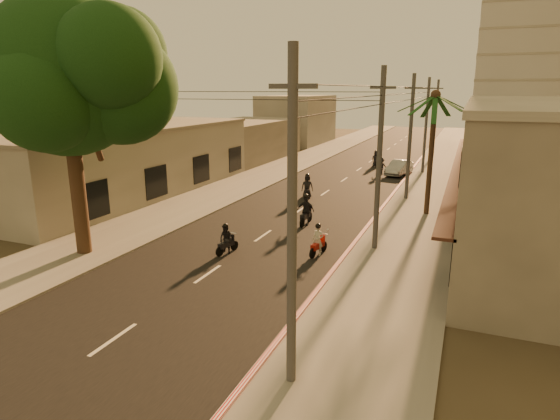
# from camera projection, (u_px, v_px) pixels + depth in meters

# --- Properties ---
(ground) EXTENTS (160.00, 160.00, 0.00)m
(ground) POSITION_uv_depth(u_px,v_px,m) (182.00, 292.00, 18.85)
(ground) COLOR #383023
(ground) RESTS_ON ground
(road) EXTENTS (10.00, 140.00, 0.02)m
(road) POSITION_uv_depth(u_px,v_px,m) (325.00, 193.00, 36.79)
(road) COLOR black
(road) RESTS_ON ground
(sidewalk_right) EXTENTS (5.00, 140.00, 0.12)m
(sidewalk_right) POSITION_uv_depth(u_px,v_px,m) (424.00, 200.00, 34.06)
(sidewalk_right) COLOR slate
(sidewalk_right) RESTS_ON ground
(sidewalk_left) EXTENTS (5.00, 140.00, 0.12)m
(sidewalk_left) POSITION_uv_depth(u_px,v_px,m) (240.00, 185.00, 39.50)
(sidewalk_left) COLOR slate
(sidewalk_left) RESTS_ON ground
(curb_stripe) EXTENTS (0.20, 60.00, 0.20)m
(curb_stripe) POSITION_uv_depth(u_px,v_px,m) (378.00, 213.00, 30.43)
(curb_stripe) COLOR #B41318
(curb_stripe) RESTS_ON ground
(shophouse_row) EXTENTS (8.80, 34.20, 7.30)m
(shophouse_row) POSITION_uv_depth(u_px,v_px,m) (533.00, 160.00, 29.02)
(shophouse_row) COLOR gray
(shophouse_row) RESTS_ON ground
(left_building) EXTENTS (8.20, 24.20, 5.20)m
(left_building) POSITION_uv_depth(u_px,v_px,m) (128.00, 161.00, 35.84)
(left_building) COLOR #A5A095
(left_building) RESTS_ON ground
(distant_tower) EXTENTS (12.10, 12.10, 28.00)m
(distant_tower) POSITION_uv_depth(u_px,v_px,m) (529.00, 40.00, 59.78)
(distant_tower) COLOR #B7B5B2
(distant_tower) RESTS_ON ground
(broadleaf_tree) EXTENTS (9.60, 8.70, 12.10)m
(broadleaf_tree) POSITION_uv_depth(u_px,v_px,m) (75.00, 77.00, 21.05)
(broadleaf_tree) COLOR black
(broadleaf_tree) RESTS_ON ground
(palm_tree) EXTENTS (5.00, 5.00, 8.20)m
(palm_tree) POSITION_uv_depth(u_px,v_px,m) (435.00, 102.00, 28.51)
(palm_tree) COLOR black
(palm_tree) RESTS_ON ground
(utility_poles) EXTENTS (1.20, 48.26, 9.00)m
(utility_poles) POSITION_uv_depth(u_px,v_px,m) (412.00, 109.00, 32.90)
(utility_poles) COLOR #38383A
(utility_poles) RESTS_ON ground
(filler_right) EXTENTS (8.00, 14.00, 6.00)m
(filler_right) POSITION_uv_depth(u_px,v_px,m) (506.00, 134.00, 53.39)
(filler_right) COLOR #A5A095
(filler_right) RESTS_ON ground
(filler_left_near) EXTENTS (8.00, 14.00, 4.40)m
(filler_left_near) POSITION_uv_depth(u_px,v_px,m) (244.00, 140.00, 53.89)
(filler_left_near) COLOR #A5A095
(filler_left_near) RESTS_ON ground
(filler_left_far) EXTENTS (8.00, 14.00, 7.00)m
(filler_left_far) POSITION_uv_depth(u_px,v_px,m) (297.00, 120.00, 69.71)
(filler_left_far) COLOR #A5A095
(filler_left_far) RESTS_ON ground
(scooter_red) EXTENTS (0.77, 1.66, 1.64)m
(scooter_red) POSITION_uv_depth(u_px,v_px,m) (318.00, 241.00, 22.86)
(scooter_red) COLOR black
(scooter_red) RESTS_ON ground
(scooter_mid_a) EXTENTS (0.97, 1.58, 1.57)m
(scooter_mid_a) POSITION_uv_depth(u_px,v_px,m) (226.00, 240.00, 23.07)
(scooter_mid_a) COLOR black
(scooter_mid_a) RESTS_ON ground
(scooter_mid_b) EXTENTS (1.07, 1.94, 1.91)m
(scooter_mid_b) POSITION_uv_depth(u_px,v_px,m) (306.00, 211.00, 27.97)
(scooter_mid_b) COLOR black
(scooter_mid_b) RESTS_ON ground
(scooter_far_a) EXTENTS (1.29, 1.80, 1.89)m
(scooter_far_a) POSITION_uv_depth(u_px,v_px,m) (307.00, 187.00, 34.77)
(scooter_far_a) COLOR black
(scooter_far_a) RESTS_ON ground
(scooter_far_b) EXTENTS (1.13, 1.72, 1.68)m
(scooter_far_b) POSITION_uv_depth(u_px,v_px,m) (381.00, 167.00, 44.39)
(scooter_far_b) COLOR black
(scooter_far_b) RESTS_ON ground
(parked_car) EXTENTS (3.00, 4.80, 1.41)m
(parked_car) POSITION_uv_depth(u_px,v_px,m) (399.00, 168.00, 44.25)
(parked_car) COLOR #9FA2A7
(parked_car) RESTS_ON ground
(scooter_far_c) EXTENTS (1.15, 1.73, 1.77)m
(scooter_far_c) POSITION_uv_depth(u_px,v_px,m) (376.00, 159.00, 48.90)
(scooter_far_c) COLOR black
(scooter_far_c) RESTS_ON ground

